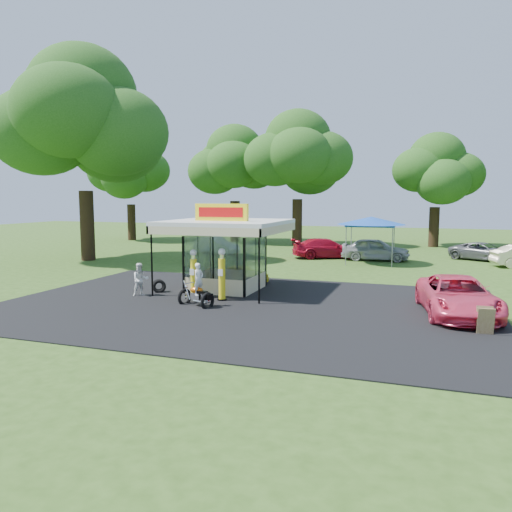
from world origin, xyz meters
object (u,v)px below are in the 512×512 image
at_px(motorcycle, 198,289).
at_px(tent_west, 225,218).
at_px(a_frame_sign, 485,321).
at_px(gas_station_kiosk, 226,254).
at_px(bg_car_c, 375,249).
at_px(bg_car_d, 484,252).
at_px(gas_pump_left, 194,275).
at_px(spectator_west, 140,280).
at_px(pink_sedan, 458,296).
at_px(bg_car_b, 326,248).
at_px(bg_car_a, 216,245).
at_px(tent_east, 371,221).
at_px(gas_pump_right, 222,276).
at_px(kiosk_car, 242,274).

height_order(motorcycle, tent_west, tent_west).
bearing_deg(a_frame_sign, gas_station_kiosk, 154.44).
height_order(bg_car_c, bg_car_d, bg_car_c).
bearing_deg(gas_pump_left, spectator_west, -171.53).
bearing_deg(pink_sedan, bg_car_b, 107.72).
bearing_deg(gas_station_kiosk, bg_car_a, 115.44).
distance_m(bg_car_b, tent_west, 7.83).
xyz_separation_m(motorcycle, bg_car_d, (12.58, 20.38, -0.10)).
bearing_deg(spectator_west, bg_car_a, 58.64).
xyz_separation_m(bg_car_c, tent_east, (-0.17, -1.64, 2.07)).
distance_m(gas_pump_right, motorcycle, 1.52).
height_order(pink_sedan, bg_car_d, pink_sedan).
height_order(motorcycle, bg_car_b, motorcycle).
relative_size(motorcycle, bg_car_a, 0.47).
xyz_separation_m(a_frame_sign, spectator_west, (-14.12, 1.87, 0.29)).
bearing_deg(motorcycle, bg_car_d, 77.61).
height_order(kiosk_car, pink_sedan, pink_sedan).
xyz_separation_m(bg_car_d, tent_west, (-17.37, -6.00, 2.35)).
relative_size(gas_pump_left, spectator_west, 1.44).
bearing_deg(bg_car_c, motorcycle, 161.33).
distance_m(gas_station_kiosk, bg_car_b, 14.53).
height_order(bg_car_d, tent_west, tent_west).
bearing_deg(gas_pump_left, tent_east, 67.58).
distance_m(bg_car_a, tent_west, 4.93).
distance_m(gas_station_kiosk, bg_car_a, 15.87).
bearing_deg(bg_car_d, gas_pump_right, 175.25).
bearing_deg(bg_car_a, tent_west, -125.29).
distance_m(spectator_west, bg_car_a, 17.34).
bearing_deg(gas_pump_right, bg_car_a, 114.50).
bearing_deg(bg_car_d, bg_car_b, 129.52).
bearing_deg(motorcycle, tent_east, 91.66).
relative_size(gas_pump_right, motorcycle, 1.22).
relative_size(gas_station_kiosk, tent_west, 1.14).
distance_m(kiosk_car, pink_sedan, 11.10).
distance_m(pink_sedan, tent_east, 15.29).
bearing_deg(gas_pump_left, bg_car_a, 110.50).
bearing_deg(bg_car_d, gas_station_kiosk, 169.94).
distance_m(spectator_west, bg_car_c, 18.82).
distance_m(a_frame_sign, bg_car_a, 25.91).
height_order(gas_pump_right, kiosk_car, gas_pump_right).
height_order(gas_pump_right, a_frame_sign, gas_pump_right).
bearing_deg(gas_station_kiosk, bg_car_c, 68.20).
relative_size(gas_pump_right, kiosk_car, 0.82).
relative_size(motorcycle, tent_west, 0.40).
bearing_deg(bg_car_a, tent_east, -76.32).
bearing_deg(gas_station_kiosk, tent_east, 66.30).
xyz_separation_m(pink_sedan, spectator_west, (-13.39, -0.69, 0.01)).
relative_size(bg_car_d, tent_west, 0.97).
relative_size(bg_car_a, bg_car_c, 0.85).
bearing_deg(spectator_west, bg_car_b, 29.53).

